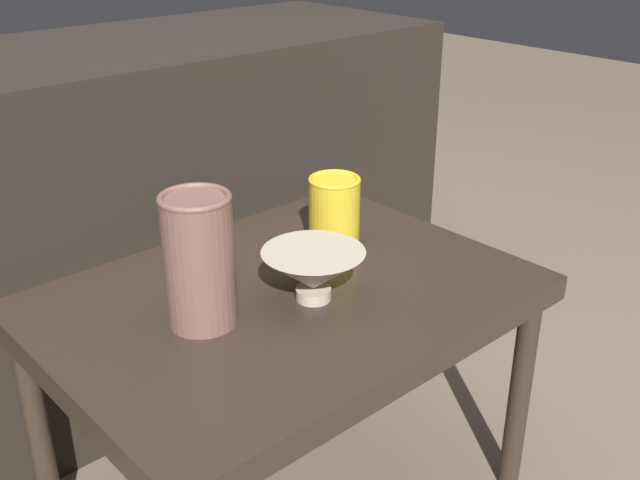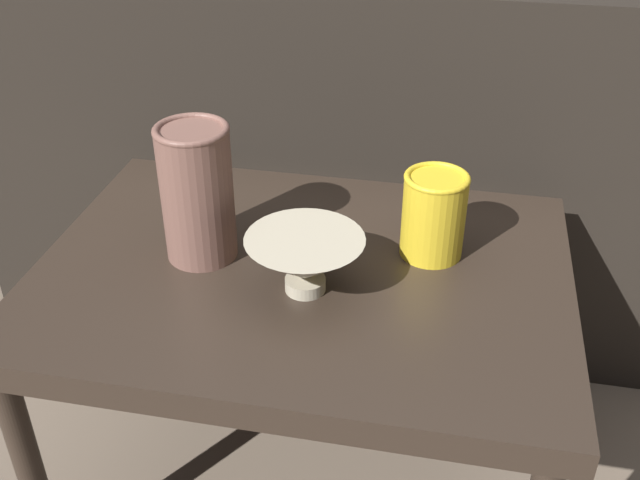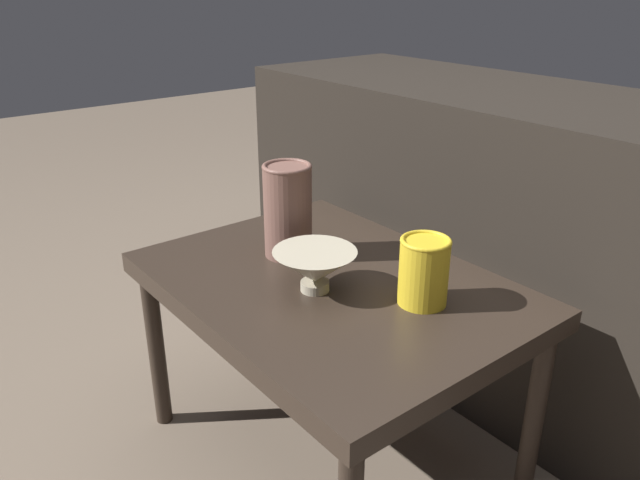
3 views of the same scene
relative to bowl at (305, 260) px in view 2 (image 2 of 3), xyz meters
The scene contains 6 objects.
ground_plane 0.47m from the bowl, 106.79° to the left, with size 8.00×8.00×0.00m, color #6B5B4C.
table 0.10m from the bowl, 106.79° to the left, with size 0.72×0.53×0.42m.
couch_backdrop 0.63m from the bowl, 91.38° to the left, with size 1.48×0.50×0.70m.
bowl is the anchor object (origin of this frame).
vase_textured_left 0.17m from the bowl, 160.82° to the left, with size 0.10×0.10×0.19m.
vase_colorful_right 0.19m from the bowl, 37.95° to the left, with size 0.09×0.09×0.12m.
Camera 2 is at (0.19, -0.81, 0.99)m, focal length 42.00 mm.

